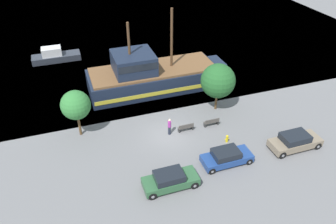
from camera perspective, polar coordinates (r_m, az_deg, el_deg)
name	(u,v)px	position (r m, az deg, el deg)	size (l,w,h in m)	color
ground_plane	(168,135)	(31.37, 0.08, -3.97)	(160.00, 160.00, 0.00)	slate
water_surface	(97,7)	(70.52, -12.20, 17.49)	(80.00, 80.00, 0.00)	#38667F
pirate_ship	(151,75)	(38.07, -2.92, 6.40)	(16.14, 5.50, 9.18)	#192338
moored_boat_dockside	(55,56)	(47.75, -19.07, 9.24)	(6.36, 2.11, 1.93)	#2D333D
parked_car_curb_front	(226,157)	(28.37, 10.15, -7.70)	(4.32, 1.81, 1.38)	navy
parked_car_curb_mid	(170,180)	(25.96, 0.37, -11.75)	(4.35, 1.80, 1.45)	#2D5B38
parked_car_curb_rear	(295,141)	(31.52, 21.24, -4.77)	(4.70, 1.92, 1.53)	#7F705B
fire_hydrant	(227,138)	(30.76, 10.24, -4.53)	(0.42, 0.25, 0.76)	yellow
bench_promenade_east	(212,122)	(32.55, 7.59, -1.77)	(1.51, 0.45, 0.85)	#4C4742
bench_promenade_west	(186,127)	(31.63, 3.14, -2.68)	(1.51, 0.45, 0.85)	#4C4742
pedestrian_walking_near	(169,127)	(30.92, 0.25, -2.55)	(0.32, 0.32, 1.74)	#232838
tree_row_east	(76,105)	(30.65, -15.78, 1.15)	(2.72, 2.72, 4.69)	brown
tree_row_mideast	(218,81)	(33.67, 8.70, 5.38)	(3.54, 3.54, 5.15)	brown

